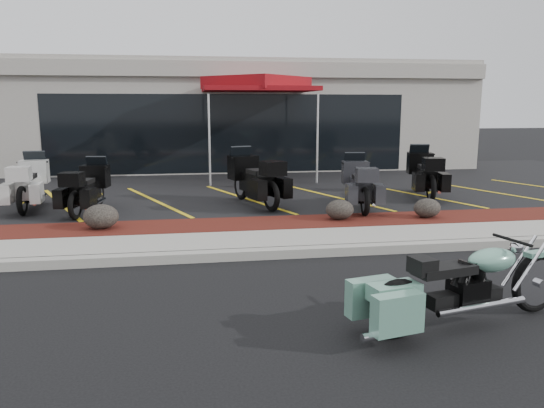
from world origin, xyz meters
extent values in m
plane|color=black|center=(0.00, 0.00, 0.00)|extent=(90.00, 90.00, 0.00)
cube|color=gray|center=(0.00, 0.90, 0.07)|extent=(24.00, 0.25, 0.15)
cube|color=gray|center=(0.00, 1.60, 0.07)|extent=(24.00, 1.20, 0.15)
cube|color=#3A150D|center=(0.00, 2.80, 0.08)|extent=(24.00, 1.20, 0.16)
cube|color=black|center=(0.00, 8.20, 0.07)|extent=(26.00, 9.60, 0.15)
cube|color=gray|center=(0.00, 14.50, 2.00)|extent=(18.00, 8.00, 4.00)
cube|color=black|center=(0.00, 10.52, 1.50)|extent=(12.00, 0.06, 2.60)
cube|color=gray|center=(0.00, 10.49, 3.60)|extent=(18.00, 0.30, 0.50)
ellipsoid|color=black|center=(-3.05, 2.77, 0.39)|extent=(0.65, 0.54, 0.46)
ellipsoid|color=black|center=(1.61, 2.85, 0.36)|extent=(0.57, 0.48, 0.41)
ellipsoid|color=black|center=(3.45, 2.76, 0.36)|extent=(0.56, 0.47, 0.40)
cone|color=#E83607|center=(0.08, 7.51, 0.36)|extent=(0.30, 0.30, 0.42)
cylinder|color=silver|center=(-0.85, 8.05, 1.45)|extent=(0.06, 0.06, 2.61)
cylinder|color=silver|center=(2.32, 7.91, 1.45)|extent=(0.06, 0.06, 2.61)
cylinder|color=silver|center=(-0.71, 11.22, 1.45)|extent=(0.06, 0.06, 2.61)
cylinder|color=silver|center=(2.46, 11.08, 1.45)|extent=(0.06, 0.06, 2.61)
cube|color=maroon|center=(0.80, 9.57, 2.93)|extent=(3.55, 3.55, 0.14)
cube|color=maroon|center=(0.80, 9.57, 3.12)|extent=(3.52, 3.52, 0.40)
camera|label=1|loc=(-1.40, -7.33, 2.46)|focal=35.00mm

